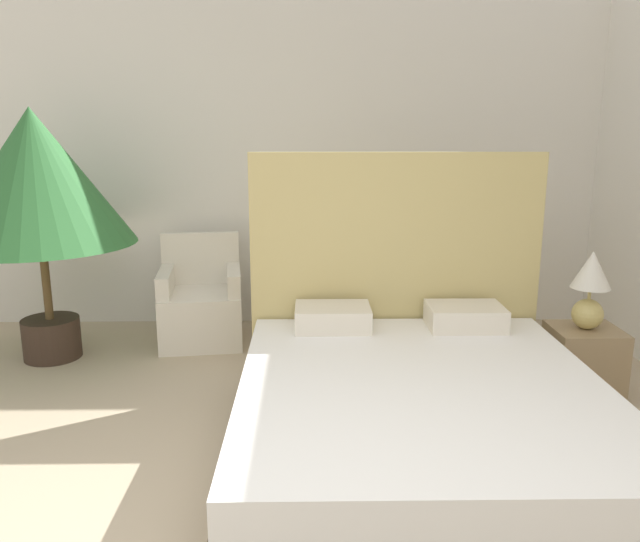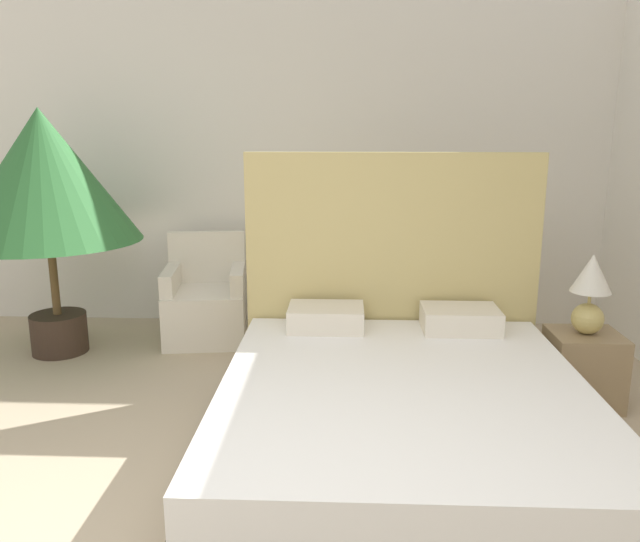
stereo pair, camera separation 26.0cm
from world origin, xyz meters
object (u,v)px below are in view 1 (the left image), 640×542
potted_palm (36,182)px  nightstand (583,363)px  armchair_near_window_left (201,309)px  armchair_near_window_right (317,308)px  bed (417,406)px  table_lamp (590,285)px

potted_palm → nightstand: potted_palm is taller
armchair_near_window_left → armchair_near_window_right: bearing=-7.3°
armchair_near_window_left → nightstand: armchair_near_window_left is taller
bed → table_lamp: bed is taller
bed → nightstand: size_ratio=4.61×
armchair_near_window_right → potted_palm: 2.28m
armchair_near_window_right → nightstand: bearing=-39.3°
armchair_near_window_left → potted_palm: potted_palm is taller
armchair_near_window_left → table_lamp: (2.61, -1.12, 0.47)m
armchair_near_window_left → table_lamp: bearing=-30.4°
armchair_near_window_right → nightstand: size_ratio=1.84×
armchair_near_window_left → armchair_near_window_right: (0.93, 0.00, 0.00)m
bed → nightstand: bed is taller
armchair_near_window_right → bed: bearing=-81.0°
potted_palm → table_lamp: size_ratio=3.70×
armchair_near_window_left → nightstand: bearing=-30.3°
armchair_near_window_left → nightstand: (2.62, -1.11, -0.04)m
nightstand → table_lamp: table_lamp is taller
armchair_near_window_left → potted_palm: size_ratio=0.46×
bed → armchair_near_window_left: (-1.43, 1.86, -0.02)m
bed → table_lamp: (1.19, 0.74, 0.45)m
armchair_near_window_left → potted_palm: 1.53m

